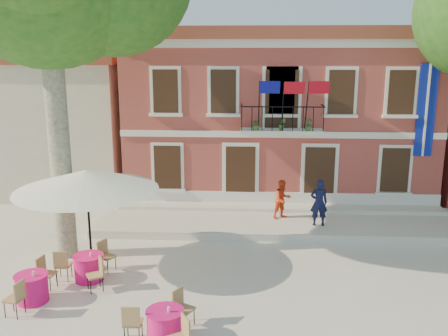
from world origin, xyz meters
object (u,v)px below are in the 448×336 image
patio_umbrella (86,180)px  cafe_table_3 (32,287)px  pedestrian_navy (319,203)px  cafe_table_1 (165,324)px  pedestrian_orange (282,199)px  cafe_table_0 (89,266)px

patio_umbrella → cafe_table_3: patio_umbrella is taller
pedestrian_navy → cafe_table_1: pedestrian_navy is taller
pedestrian_orange → cafe_table_1: (-3.16, -8.02, -0.62)m
patio_umbrella → pedestrian_orange: patio_umbrella is taller
patio_umbrella → cafe_table_0: bearing=-78.4°
pedestrian_navy → cafe_table_0: pedestrian_navy is taller
pedestrian_navy → cafe_table_3: bearing=31.6°
pedestrian_orange → cafe_table_1: size_ratio=0.80×
pedestrian_navy → cafe_table_0: (-7.21, -4.27, -0.74)m
pedestrian_orange → patio_umbrella: bearing=-175.3°
pedestrian_orange → cafe_table_1: pedestrian_orange is taller
patio_umbrella → pedestrian_orange: bearing=35.3°
patio_umbrella → cafe_table_3: (-0.97, -2.06, -2.42)m
cafe_table_1 → cafe_table_3: (-3.89, 1.66, -0.01)m
patio_umbrella → pedestrian_navy: 8.34m
cafe_table_0 → cafe_table_3: bearing=-129.5°
patio_umbrella → cafe_table_1: patio_umbrella is taller
pedestrian_navy → cafe_table_1: (-4.44, -7.28, -0.74)m
pedestrian_orange → cafe_table_1: 8.64m
pedestrian_navy → cafe_table_3: size_ratio=0.89×
pedestrian_orange → cafe_table_0: 7.80m
pedestrian_orange → cafe_table_0: bearing=-170.4°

